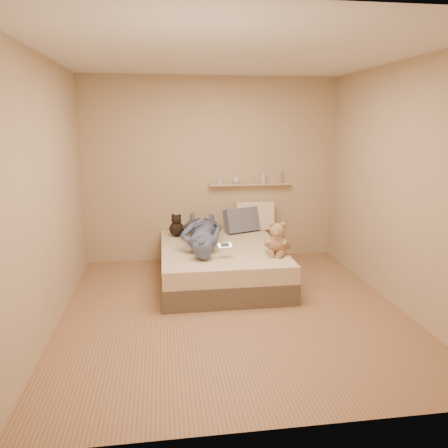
{
  "coord_description": "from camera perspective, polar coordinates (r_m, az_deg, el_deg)",
  "views": [
    {
      "loc": [
        -0.7,
        -4.32,
        1.97
      ],
      "look_at": [
        0.0,
        0.65,
        0.8
      ],
      "focal_mm": 35.0,
      "sensor_mm": 36.0,
      "label": 1
    }
  ],
  "objects": [
    {
      "name": "teddy_bear",
      "position": [
        5.16,
        6.98,
        -2.19
      ],
      "size": [
        0.32,
        0.33,
        0.4
      ],
      "color": "#9D7056",
      "rests_on": "bed"
    },
    {
      "name": "room",
      "position": [
        4.42,
        1.18,
        4.43
      ],
      "size": [
        3.8,
        3.8,
        3.8
      ],
      "color": "#9E7151",
      "rests_on": "ground"
    },
    {
      "name": "wall_shelf",
      "position": [
        6.34,
        3.43,
        5.21
      ],
      "size": [
        1.2,
        0.12,
        0.03
      ],
      "primitive_type": "cube",
      "color": "tan",
      "rests_on": "wall_back"
    },
    {
      "name": "shelf_bottles",
      "position": [
        6.32,
        2.98,
        5.97
      ],
      "size": [
        0.96,
        0.14,
        0.19
      ],
      "color": "silver",
      "rests_on": "wall_shelf"
    },
    {
      "name": "person",
      "position": [
        5.52,
        -2.96,
        -1.01
      ],
      "size": [
        0.65,
        1.49,
        0.35
      ],
      "primitive_type": "imported",
      "rotation": [
        0.0,
        0.0,
        3.06
      ],
      "color": "#4E557A",
      "rests_on": "bed"
    },
    {
      "name": "dark_plush",
      "position": [
        5.98,
        -6.2,
        -0.34
      ],
      "size": [
        0.2,
        0.2,
        0.31
      ],
      "color": "black",
      "rests_on": "bed"
    },
    {
      "name": "bed",
      "position": [
        5.57,
        -0.41,
        -5.13
      ],
      "size": [
        1.5,
        1.9,
        0.45
      ],
      "color": "brown",
      "rests_on": "floor"
    },
    {
      "name": "pillow_grey",
      "position": [
        6.18,
        2.29,
        0.5
      ],
      "size": [
        0.55,
        0.39,
        0.37
      ],
      "primitive_type": "cube",
      "rotation": [
        -0.27,
        0.0,
        0.38
      ],
      "color": "slate",
      "rests_on": "bed"
    },
    {
      "name": "pillow_cream",
      "position": [
        6.35,
        4.02,
        1.1
      ],
      "size": [
        0.55,
        0.21,
        0.41
      ],
      "primitive_type": "cube",
      "rotation": [
        -0.11,
        0.0,
        0.01
      ],
      "color": "#F4E9C1",
      "rests_on": "bed"
    },
    {
      "name": "game_console",
      "position": [
        4.99,
        0.1,
        -2.82
      ],
      "size": [
        0.17,
        0.09,
        0.06
      ],
      "color": "silver",
      "rests_on": "bed"
    }
  ]
}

